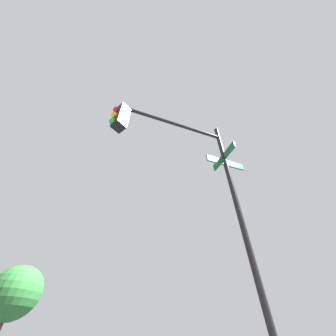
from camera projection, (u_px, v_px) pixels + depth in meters
name	position (u px, v px, depth m)	size (l,w,h in m)	color
traffic_signal_near	(182.00, 160.00, 4.51)	(2.08, 3.15, 6.07)	black
street_tree	(15.00, 292.00, 12.02)	(3.05, 3.05, 4.91)	#4C331E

